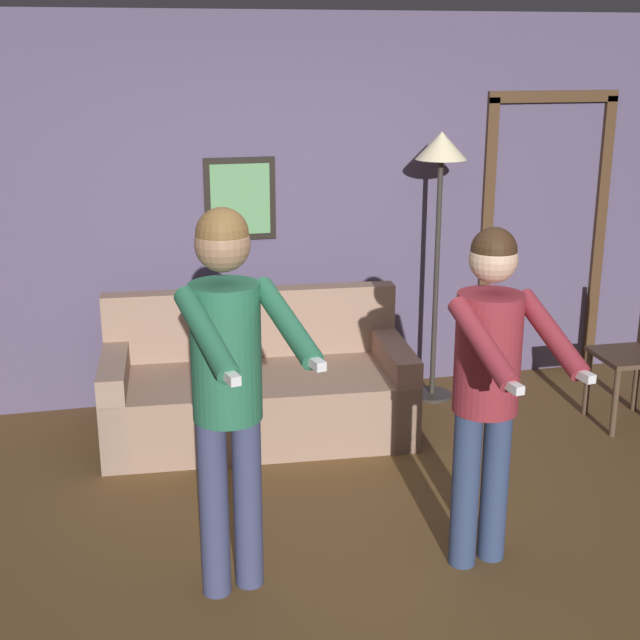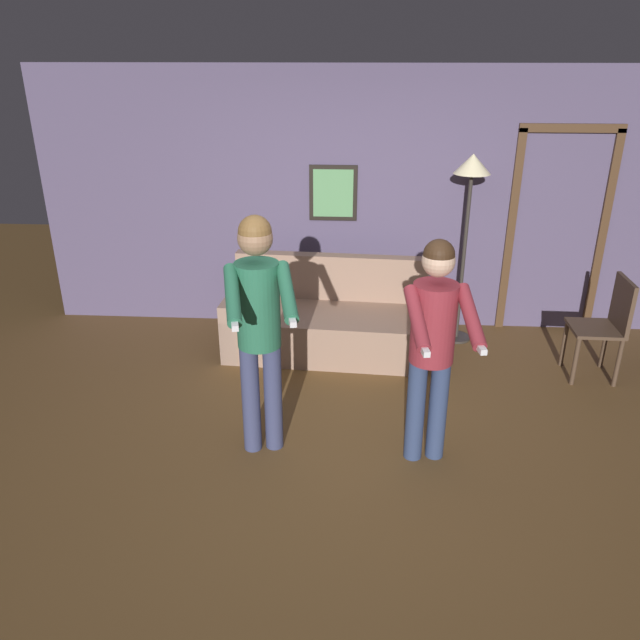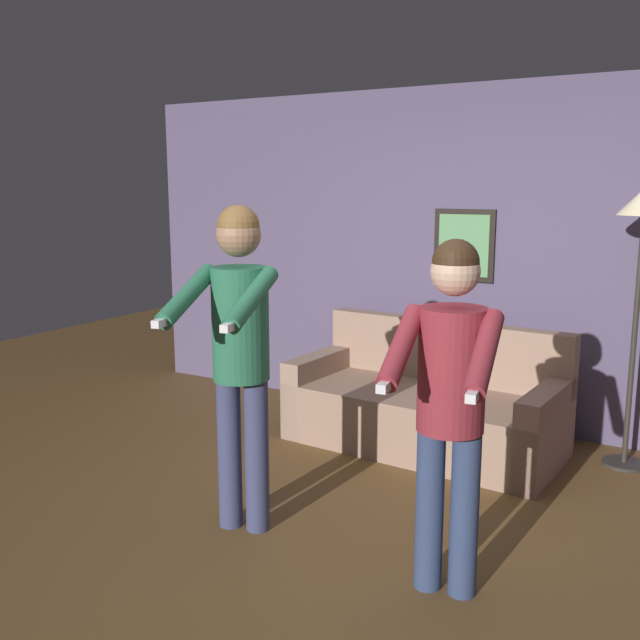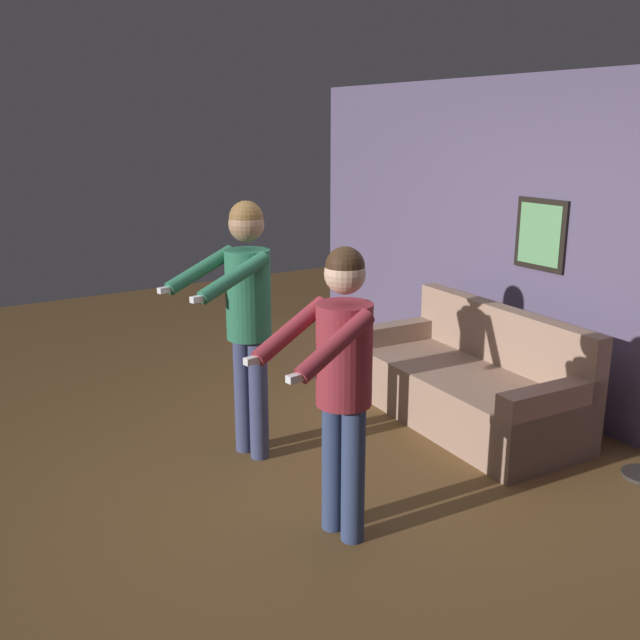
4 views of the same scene
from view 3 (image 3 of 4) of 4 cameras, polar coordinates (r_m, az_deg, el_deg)
name	(u,v)px [view 3 (image 3 of 4)]	position (r m, az deg, el deg)	size (l,w,h in m)	color
ground_plane	(352,549)	(3.88, 2.55, -17.81)	(12.00, 12.00, 0.00)	brown
back_wall_assembly	(497,260)	(5.56, 14.00, 4.70)	(6.40, 0.10, 2.60)	#564A68
couch	(425,409)	(5.20, 8.44, -7.03)	(1.95, 0.97, 0.87)	#9B7863
person_standing_left	(239,337)	(3.74, -6.49, -1.38)	(0.54, 0.75, 1.76)	#3A4066
person_standing_right	(450,388)	(3.19, 10.39, -5.40)	(0.49, 0.68, 1.63)	navy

